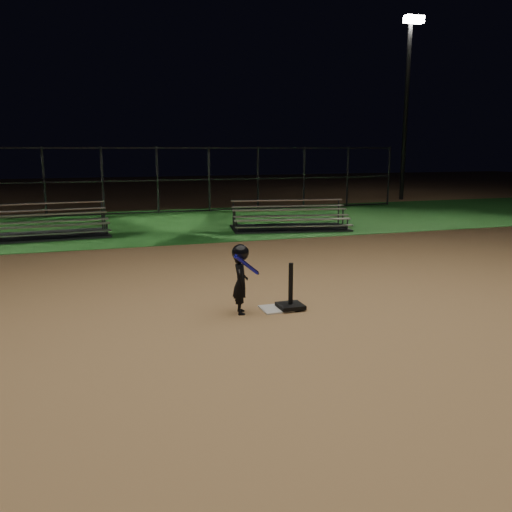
{
  "coord_description": "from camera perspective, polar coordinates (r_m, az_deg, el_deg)",
  "views": [
    {
      "loc": [
        -2.74,
        -7.38,
        2.44
      ],
      "look_at": [
        0.0,
        1.0,
        0.65
      ],
      "focal_mm": 37.29,
      "sensor_mm": 36.0,
      "label": 1
    }
  ],
  "objects": [
    {
      "name": "bleacher_right",
      "position": [
        16.36,
        3.64,
        3.51
      ],
      "size": [
        3.77,
        2.31,
        0.86
      ],
      "rotation": [
        0.0,
        0.0,
        -0.18
      ],
      "color": "silver",
      "rests_on": "ground"
    },
    {
      "name": "home_plate",
      "position": [
        8.24,
        2.17,
        -5.67
      ],
      "size": [
        0.45,
        0.45,
        0.02
      ],
      "primitive_type": "cube",
      "color": "beige",
      "rests_on": "ground"
    },
    {
      "name": "bleacher_left",
      "position": [
        15.98,
        -22.29,
        2.52
      ],
      "size": [
        3.87,
        2.1,
        0.92
      ],
      "rotation": [
        0.0,
        0.0,
        0.08
      ],
      "color": "#A3A3A8",
      "rests_on": "ground"
    },
    {
      "name": "grass_strip",
      "position": [
        17.76,
        -9.07,
        3.46
      ],
      "size": [
        60.0,
        8.0,
        0.01
      ],
      "primitive_type": "cube",
      "color": "#1D591C",
      "rests_on": "ground"
    },
    {
      "name": "light_pole_right",
      "position": [
        26.87,
        15.94,
        16.42
      ],
      "size": [
        0.9,
        0.53,
        8.3
      ],
      "color": "#2D2D30",
      "rests_on": "ground"
    },
    {
      "name": "child_batter",
      "position": [
        7.91,
        -1.66,
        -2.26
      ],
      "size": [
        0.48,
        0.49,
        1.06
      ],
      "rotation": [
        0.0,
        0.0,
        1.43
      ],
      "color": "black",
      "rests_on": "ground"
    },
    {
      "name": "backstop_fence",
      "position": [
        20.6,
        -10.52,
        7.98
      ],
      "size": [
        20.08,
        0.08,
        2.5
      ],
      "color": "#38383D",
      "rests_on": "ground"
    },
    {
      "name": "ground",
      "position": [
        8.24,
        2.17,
        -5.75
      ],
      "size": [
        80.0,
        80.0,
        0.0
      ],
      "primitive_type": "plane",
      "color": "#AA7C4D",
      "rests_on": "ground"
    },
    {
      "name": "batting_tee",
      "position": [
        8.23,
        3.72,
        -4.72
      ],
      "size": [
        0.38,
        0.38,
        0.71
      ],
      "color": "black",
      "rests_on": "home_plate"
    }
  ]
}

